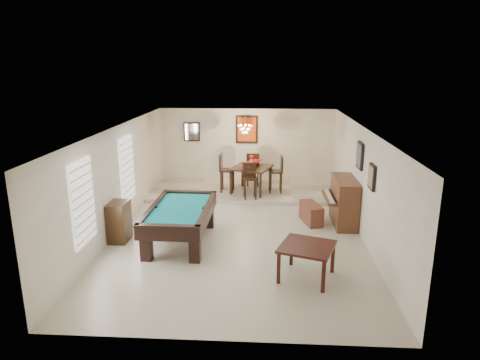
# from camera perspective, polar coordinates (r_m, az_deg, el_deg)

# --- Properties ---
(ground_plane) EXTENTS (6.00, 9.00, 0.02)m
(ground_plane) POSITION_cam_1_polar(r_m,az_deg,el_deg) (10.90, -0.19, -6.73)
(ground_plane) COLOR beige
(wall_back) EXTENTS (6.00, 0.04, 2.60)m
(wall_back) POSITION_cam_1_polar(r_m,az_deg,el_deg) (14.86, 0.90, 4.50)
(wall_back) COLOR silver
(wall_back) RESTS_ON ground_plane
(wall_front) EXTENTS (6.00, 0.04, 2.60)m
(wall_front) POSITION_cam_1_polar(r_m,az_deg,el_deg) (6.27, -2.84, -10.95)
(wall_front) COLOR silver
(wall_front) RESTS_ON ground_plane
(wall_left) EXTENTS (0.04, 9.00, 2.60)m
(wall_left) POSITION_cam_1_polar(r_m,az_deg,el_deg) (11.07, -15.88, 0.18)
(wall_left) COLOR silver
(wall_left) RESTS_ON ground_plane
(wall_right) EXTENTS (0.04, 9.00, 2.60)m
(wall_right) POSITION_cam_1_polar(r_m,az_deg,el_deg) (10.72, 16.02, -0.32)
(wall_right) COLOR silver
(wall_right) RESTS_ON ground_plane
(ceiling) EXTENTS (6.00, 9.00, 0.04)m
(ceiling) POSITION_cam_1_polar(r_m,az_deg,el_deg) (10.21, -0.20, 6.99)
(ceiling) COLOR white
(ceiling) RESTS_ON wall_back
(dining_step) EXTENTS (6.00, 2.50, 0.12)m
(dining_step) POSITION_cam_1_polar(r_m,az_deg,el_deg) (13.94, 0.65, -1.47)
(dining_step) COLOR beige
(dining_step) RESTS_ON ground_plane
(window_left_front) EXTENTS (0.06, 1.00, 1.70)m
(window_left_front) POSITION_cam_1_polar(r_m,az_deg,el_deg) (9.07, -20.22, -2.81)
(window_left_front) COLOR white
(window_left_front) RESTS_ON wall_left
(window_left_rear) EXTENTS (0.06, 1.00, 1.70)m
(window_left_rear) POSITION_cam_1_polar(r_m,az_deg,el_deg) (11.59, -14.82, 1.42)
(window_left_rear) COLOR white
(window_left_rear) RESTS_ON wall_left
(pool_table) EXTENTS (1.42, 2.55, 0.84)m
(pool_table) POSITION_cam_1_polar(r_m,az_deg,el_deg) (10.14, -7.95, -5.98)
(pool_table) COLOR black
(pool_table) RESTS_ON ground_plane
(square_table) EXTENTS (1.26, 1.26, 0.68)m
(square_table) POSITION_cam_1_polar(r_m,az_deg,el_deg) (8.58, 8.84, -10.69)
(square_table) COLOR black
(square_table) RESTS_ON ground_plane
(upright_piano) EXTENTS (0.82, 1.46, 1.21)m
(upright_piano) POSITION_cam_1_polar(r_m,az_deg,el_deg) (11.43, 13.01, -2.78)
(upright_piano) COLOR #5A311D
(upright_piano) RESTS_ON ground_plane
(piano_bench) EXTENTS (0.58, 0.99, 0.52)m
(piano_bench) POSITION_cam_1_polar(r_m,az_deg,el_deg) (11.46, 9.47, -4.39)
(piano_bench) COLOR brown
(piano_bench) RESTS_ON ground_plane
(apothecary_chest) EXTENTS (0.42, 0.63, 0.95)m
(apothecary_chest) POSITION_cam_1_polar(r_m,az_deg,el_deg) (10.51, -15.80, -5.35)
(apothecary_chest) COLOR black
(apothecary_chest) RESTS_ON ground_plane
(dining_table) EXTENTS (1.44, 1.44, 0.94)m
(dining_table) POSITION_cam_1_polar(r_m,az_deg,el_deg) (13.54, 1.48, 0.34)
(dining_table) COLOR black
(dining_table) RESTS_ON dining_step
(flower_vase) EXTENTS (0.16, 0.16, 0.26)m
(flower_vase) POSITION_cam_1_polar(r_m,az_deg,el_deg) (13.39, 1.50, 2.82)
(flower_vase) COLOR #B1160F
(flower_vase) RESTS_ON dining_table
(dining_chair_south) EXTENTS (0.45, 0.45, 1.07)m
(dining_chair_south) POSITION_cam_1_polar(r_m,az_deg,el_deg) (12.84, 1.35, -0.18)
(dining_chair_south) COLOR black
(dining_chair_south) RESTS_ON dining_step
(dining_chair_north) EXTENTS (0.43, 0.43, 1.13)m
(dining_chair_north) POSITION_cam_1_polar(r_m,az_deg,el_deg) (14.23, 1.72, 1.48)
(dining_chair_north) COLOR black
(dining_chair_north) RESTS_ON dining_step
(dining_chair_west) EXTENTS (0.47, 0.47, 1.21)m
(dining_chair_west) POSITION_cam_1_polar(r_m,az_deg,el_deg) (13.54, -1.71, 0.93)
(dining_chair_west) COLOR black
(dining_chair_west) RESTS_ON dining_step
(dining_chair_east) EXTENTS (0.45, 0.45, 1.16)m
(dining_chair_east) POSITION_cam_1_polar(r_m,az_deg,el_deg) (13.52, 4.75, 0.76)
(dining_chair_east) COLOR black
(dining_chair_east) RESTS_ON dining_step
(chandelier) EXTENTS (0.44, 0.44, 0.60)m
(chandelier) POSITION_cam_1_polar(r_m,az_deg,el_deg) (13.43, 0.67, 7.24)
(chandelier) COLOR #FFE5B2
(chandelier) RESTS_ON ceiling
(back_painting) EXTENTS (0.75, 0.06, 0.95)m
(back_painting) POSITION_cam_1_polar(r_m,az_deg,el_deg) (14.72, 0.91, 6.76)
(back_painting) COLOR #D84C14
(back_painting) RESTS_ON wall_back
(back_mirror) EXTENTS (0.55, 0.06, 0.65)m
(back_mirror) POSITION_cam_1_polar(r_m,az_deg,el_deg) (14.94, -6.44, 6.41)
(back_mirror) COLOR white
(back_mirror) RESTS_ON wall_back
(right_picture_upper) EXTENTS (0.06, 0.55, 0.65)m
(right_picture_upper) POSITION_cam_1_polar(r_m,az_deg,el_deg) (10.86, 15.71, 3.16)
(right_picture_upper) COLOR slate
(right_picture_upper) RESTS_ON wall_right
(right_picture_lower) EXTENTS (0.06, 0.45, 0.55)m
(right_picture_lower) POSITION_cam_1_polar(r_m,az_deg,el_deg) (9.67, 17.19, 0.39)
(right_picture_lower) COLOR gray
(right_picture_lower) RESTS_ON wall_right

